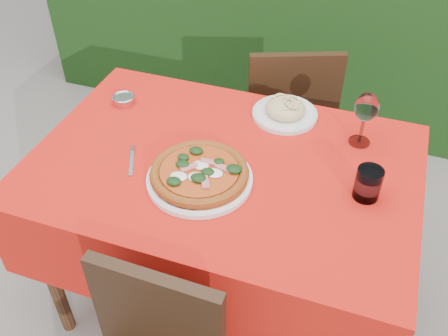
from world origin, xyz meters
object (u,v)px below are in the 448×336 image
(pizza_plate, at_px, (199,175))
(wine_glass, at_px, (366,109))
(chair_far, at_px, (288,117))
(pasta_plate, at_px, (285,111))
(water_glass, at_px, (368,185))
(steel_ramekin, at_px, (124,100))
(fork, at_px, (132,163))

(pizza_plate, relative_size, wine_glass, 2.00)
(chair_far, xyz_separation_m, wine_glass, (0.34, -0.43, 0.39))
(chair_far, relative_size, wine_glass, 4.38)
(pasta_plate, bearing_deg, chair_far, 98.74)
(water_glass, bearing_deg, pizza_plate, -168.09)
(pizza_plate, distance_m, wine_glass, 0.58)
(steel_ramekin, bearing_deg, fork, -58.35)
(wine_glass, height_order, fork, wine_glass)
(chair_far, distance_m, pasta_plate, 0.47)
(steel_ramekin, bearing_deg, chair_far, 42.04)
(wine_glass, xyz_separation_m, steel_ramekin, (-0.87, -0.05, -0.12))
(chair_far, height_order, wine_glass, wine_glass)
(pizza_plate, xyz_separation_m, fork, (-0.24, 0.01, -0.03))
(water_glass, relative_size, steel_ramekin, 1.33)
(steel_ramekin, bearing_deg, pizza_plate, -36.04)
(chair_far, relative_size, pasta_plate, 3.60)
(pasta_plate, distance_m, wine_glass, 0.31)
(chair_far, height_order, fork, chair_far)
(pasta_plate, xyz_separation_m, fork, (-0.40, -0.43, -0.02))
(chair_far, height_order, pasta_plate, chair_far)
(chair_far, height_order, steel_ramekin, chair_far)
(pasta_plate, distance_m, fork, 0.59)
(water_glass, bearing_deg, fork, -172.34)
(chair_far, distance_m, steel_ramekin, 0.77)
(pasta_plate, distance_m, water_glass, 0.47)
(wine_glass, bearing_deg, pizza_plate, -140.47)
(chair_far, bearing_deg, water_glass, 97.79)
(water_glass, relative_size, fork, 0.61)
(pasta_plate, relative_size, wine_glass, 1.22)
(pasta_plate, height_order, wine_glass, wine_glass)
(pizza_plate, height_order, steel_ramekin, pizza_plate)
(pizza_plate, xyz_separation_m, water_glass, (0.50, 0.10, 0.02))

